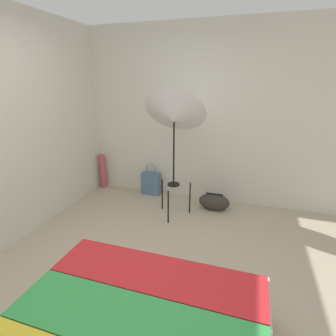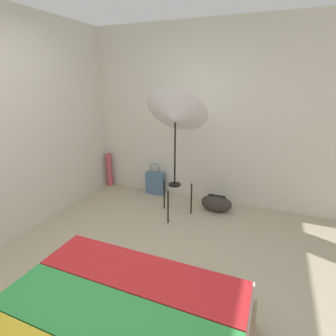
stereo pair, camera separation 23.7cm
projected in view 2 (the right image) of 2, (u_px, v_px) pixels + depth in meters
ground_plane at (115, 305)px, 2.22m from camera, size 14.00×14.00×0.00m
wall_back at (198, 116)px, 3.89m from camera, size 8.00×0.05×2.60m
wall_side_left at (39, 123)px, 3.29m from camera, size 0.05×8.00×2.60m
photo_umbrella at (175, 117)px, 3.28m from camera, size 0.80×0.66×1.73m
tote_bag at (155, 183)px, 4.35m from camera, size 0.30×0.13×0.53m
duffel_bag at (216, 203)px, 3.78m from camera, size 0.45×0.24×0.25m
paper_roll at (109, 170)px, 4.66m from camera, size 0.10×0.10×0.59m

